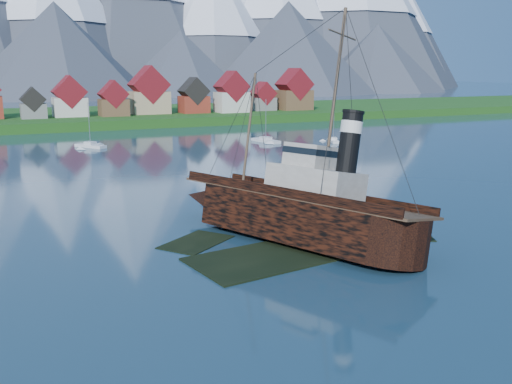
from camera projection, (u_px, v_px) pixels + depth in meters
name	position (u px, v px, depth m)	size (l,w,h in m)	color
ground	(295.00, 247.00, 60.91)	(1400.00, 1400.00, 0.00)	#1A364A
shoal	(299.00, 242.00, 63.63)	(31.71, 21.24, 1.14)	black
shore_bank	(71.00, 121.00, 211.10)	(600.00, 80.00, 3.20)	#144012
seawall	(88.00, 131.00, 177.53)	(600.00, 2.50, 2.00)	#3F3D38
tugboat_wreck	(289.00, 208.00, 63.92)	(7.80, 33.61, 26.63)	black
sailboat_c	(91.00, 146.00, 139.46)	(6.72, 8.79, 11.59)	silver
sailboat_d	(333.00, 141.00, 150.19)	(4.35, 7.57, 10.09)	silver
sailboat_e	(266.00, 141.00, 149.90)	(4.19, 10.37, 11.71)	silver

